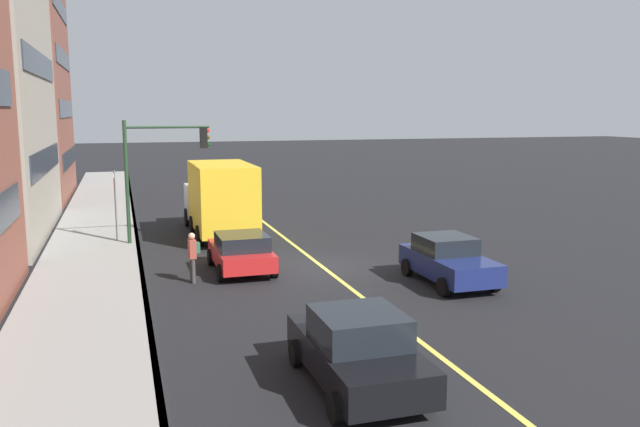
% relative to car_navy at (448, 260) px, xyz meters
% --- Properties ---
extents(ground, '(200.00, 200.00, 0.00)m').
position_rel_car_navy_xyz_m(ground, '(3.44, 3.33, -0.78)').
color(ground, black).
extents(sidewalk_slab, '(80.00, 3.71, 0.15)m').
position_rel_car_navy_xyz_m(sidewalk_slab, '(3.44, 11.49, -0.70)').
color(sidewalk_slab, gray).
rests_on(sidewalk_slab, ground).
extents(curb_edge, '(80.00, 0.16, 0.15)m').
position_rel_car_navy_xyz_m(curb_edge, '(3.44, 9.71, -0.70)').
color(curb_edge, slate).
rests_on(curb_edge, ground).
extents(lane_stripe_center, '(80.00, 0.16, 0.01)m').
position_rel_car_navy_xyz_m(lane_stripe_center, '(3.44, 3.33, -0.77)').
color(lane_stripe_center, '#D8CC4C').
rests_on(lane_stripe_center, ground).
extents(car_navy, '(4.03, 1.99, 1.55)m').
position_rel_car_navy_xyz_m(car_navy, '(0.00, 0.00, 0.00)').
color(car_navy, navy).
rests_on(car_navy, ground).
extents(car_red, '(3.81, 2.03, 1.40)m').
position_rel_car_navy_xyz_m(car_red, '(3.54, 6.29, -0.05)').
color(car_red, red).
rests_on(car_red, ground).
extents(car_black, '(4.24, 2.07, 1.63)m').
position_rel_car_navy_xyz_m(car_black, '(-6.75, 5.74, 0.02)').
color(car_black, black).
rests_on(car_black, ground).
extents(truck_yellow, '(7.25, 2.67, 3.37)m').
position_rel_car_navy_xyz_m(truck_yellow, '(10.36, 5.99, 0.97)').
color(truck_yellow, silver).
rests_on(truck_yellow, ground).
extents(pedestrian_with_backpack, '(0.42, 0.38, 1.69)m').
position_rel_car_navy_xyz_m(pedestrian_with_backpack, '(2.55, 8.09, 0.21)').
color(pedestrian_with_backpack, '#383838').
rests_on(pedestrian_with_backpack, ground).
extents(traffic_light_mast, '(0.28, 3.57, 5.30)m').
position_rel_car_navy_xyz_m(traffic_light_mast, '(9.20, 8.65, 2.85)').
color(traffic_light_mast, '#1E3823').
rests_on(traffic_light_mast, ground).
extents(street_sign_post, '(0.60, 0.08, 3.17)m').
position_rel_car_navy_xyz_m(street_sign_post, '(10.06, 10.54, 1.08)').
color(street_sign_post, slate).
rests_on(street_sign_post, ground).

